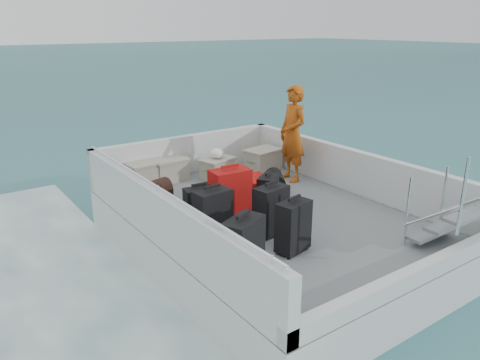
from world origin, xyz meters
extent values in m
plane|color=#164550|center=(0.00, 0.00, 0.00)|extent=(160.00, 160.00, 0.00)
cube|color=silver|center=(0.00, 0.00, 0.30)|extent=(3.60, 5.00, 0.60)
cube|color=slate|center=(0.00, 0.00, 0.61)|extent=(3.30, 4.70, 0.02)
cube|color=silver|center=(-1.73, 0.00, 0.97)|extent=(0.14, 5.00, 0.70)
cube|color=silver|center=(1.73, 0.00, 0.97)|extent=(0.14, 5.00, 0.70)
cube|color=silver|center=(0.00, 2.43, 0.97)|extent=(3.60, 0.14, 0.70)
cube|color=silver|center=(0.00, -2.43, 0.72)|extent=(3.60, 0.14, 0.20)
cylinder|color=silver|center=(-1.73, 0.00, 1.37)|extent=(0.04, 4.80, 0.04)
cube|color=black|center=(-1.43, -1.35, 0.99)|extent=(0.54, 0.43, 0.73)
cube|color=black|center=(-1.15, -0.31, 0.96)|extent=(0.47, 0.29, 0.68)
cube|color=black|center=(-1.08, 0.14, 0.90)|extent=(0.43, 0.31, 0.56)
cube|color=black|center=(-0.52, -1.12, 0.94)|extent=(0.46, 0.32, 0.65)
cube|color=black|center=(-0.42, -0.57, 0.95)|extent=(0.48, 0.33, 0.66)
cube|color=#AC0E0D|center=(-0.59, 0.13, 0.99)|extent=(0.56, 0.36, 0.74)
cube|color=black|center=(0.03, 0.06, 0.89)|extent=(0.44, 0.40, 0.54)
cube|color=#AC0E0D|center=(-0.03, 0.69, 0.79)|extent=(1.00, 0.81, 0.34)
cube|color=#A09B8B|center=(-0.91, 2.20, 0.81)|extent=(0.68, 0.50, 0.39)
cube|color=#A09B8B|center=(-0.49, 2.20, 0.80)|extent=(0.64, 0.47, 0.36)
cube|color=#A09B8B|center=(0.28, 1.82, 0.79)|extent=(0.64, 0.52, 0.34)
cube|color=#A09B8B|center=(1.25, 1.74, 0.81)|extent=(0.68, 0.52, 0.38)
ellipsoid|color=gold|center=(1.45, 2.17, 0.73)|extent=(0.28, 0.26, 0.22)
ellipsoid|color=white|center=(0.28, 1.82, 1.05)|extent=(0.24, 0.24, 0.18)
imported|color=orange|center=(1.30, 0.99, 1.45)|extent=(0.47, 0.66, 1.66)
camera|label=1|loc=(-4.00, -4.93, 3.25)|focal=35.00mm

